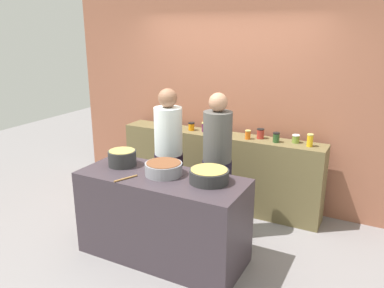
# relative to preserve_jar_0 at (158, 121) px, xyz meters

# --- Properties ---
(ground) EXTENTS (12.00, 12.00, 0.00)m
(ground) POSITION_rel_preserve_jar_0_xyz_m (0.93, -1.11, -1.05)
(ground) COLOR gray
(storefront_wall) EXTENTS (4.80, 0.12, 3.00)m
(storefront_wall) POSITION_rel_preserve_jar_0_xyz_m (0.93, 0.34, 0.45)
(storefront_wall) COLOR #9D5D45
(storefront_wall) RESTS_ON ground
(display_shelf) EXTENTS (2.70, 0.36, 0.98)m
(display_shelf) POSITION_rel_preserve_jar_0_xyz_m (0.93, -0.01, -0.56)
(display_shelf) COLOR brown
(display_shelf) RESTS_ON ground
(prep_table) EXTENTS (1.70, 0.70, 0.90)m
(prep_table) POSITION_rel_preserve_jar_0_xyz_m (0.93, -1.41, -0.60)
(prep_table) COLOR #393037
(prep_table) RESTS_ON ground
(preserve_jar_0) EXTENTS (0.07, 0.07, 0.13)m
(preserve_jar_0) POSITION_rel_preserve_jar_0_xyz_m (0.00, 0.00, 0.00)
(preserve_jar_0) COLOR #395139
(preserve_jar_0) RESTS_ON display_shelf
(preserve_jar_1) EXTENTS (0.08, 0.08, 0.11)m
(preserve_jar_1) POSITION_rel_preserve_jar_0_xyz_m (0.53, -0.02, -0.01)
(preserve_jar_1) COLOR orange
(preserve_jar_1) RESTS_ON display_shelf
(preserve_jar_2) EXTENTS (0.07, 0.07, 0.12)m
(preserve_jar_2) POSITION_rel_preserve_jar_0_xyz_m (0.71, -0.00, -0.00)
(preserve_jar_2) COLOR #5B2147
(preserve_jar_2) RESTS_ON display_shelf
(preserve_jar_3) EXTENTS (0.07, 0.07, 0.11)m
(preserve_jar_3) POSITION_rel_preserve_jar_0_xyz_m (1.34, -0.07, -0.01)
(preserve_jar_3) COLOR orange
(preserve_jar_3) RESTS_ON display_shelf
(preserve_jar_4) EXTENTS (0.09, 0.09, 0.12)m
(preserve_jar_4) POSITION_rel_preserve_jar_0_xyz_m (1.47, 0.03, -0.00)
(preserve_jar_4) COLOR #AA3027
(preserve_jar_4) RESTS_ON display_shelf
(preserve_jar_5) EXTENTS (0.08, 0.08, 0.12)m
(preserve_jar_5) POSITION_rel_preserve_jar_0_xyz_m (1.68, -0.04, -0.00)
(preserve_jar_5) COLOR #2B5026
(preserve_jar_5) RESTS_ON display_shelf
(preserve_jar_6) EXTENTS (0.09, 0.09, 0.10)m
(preserve_jar_6) POSITION_rel_preserve_jar_0_xyz_m (1.90, 0.05, -0.02)
(preserve_jar_6) COLOR olive
(preserve_jar_6) RESTS_ON display_shelf
(preserve_jar_7) EXTENTS (0.07, 0.07, 0.15)m
(preserve_jar_7) POSITION_rel_preserve_jar_0_xyz_m (2.07, -0.03, 0.01)
(preserve_jar_7) COLOR gold
(preserve_jar_7) RESTS_ON display_shelf
(cooking_pot_left) EXTENTS (0.30, 0.30, 0.17)m
(cooking_pot_left) POSITION_rel_preserve_jar_0_xyz_m (0.40, -1.34, -0.07)
(cooking_pot_left) COLOR #2D2D2D
(cooking_pot_left) RESTS_ON prep_table
(cooking_pot_center) EXTENTS (0.37, 0.37, 0.13)m
(cooking_pot_center) POSITION_rel_preserve_jar_0_xyz_m (0.93, -1.37, -0.09)
(cooking_pot_center) COLOR gray
(cooking_pot_center) RESTS_ON prep_table
(cooking_pot_right) EXTENTS (0.38, 0.38, 0.13)m
(cooking_pot_right) POSITION_rel_preserve_jar_0_xyz_m (1.41, -1.33, -0.09)
(cooking_pot_right) COLOR #2D2D2D
(cooking_pot_right) RESTS_ON prep_table
(wooden_spoon) EXTENTS (0.11, 0.24, 0.02)m
(wooden_spoon) POSITION_rel_preserve_jar_0_xyz_m (0.67, -1.64, -0.15)
(wooden_spoon) COLOR #9E703D
(wooden_spoon) RESTS_ON prep_table
(cook_with_tongs) EXTENTS (0.34, 0.34, 1.65)m
(cook_with_tongs) POSITION_rel_preserve_jar_0_xyz_m (0.63, -0.77, -0.29)
(cook_with_tongs) COLOR black
(cook_with_tongs) RESTS_ON ground
(cook_in_cap) EXTENTS (0.33, 0.33, 1.65)m
(cook_in_cap) POSITION_rel_preserve_jar_0_xyz_m (1.23, -0.74, -0.30)
(cook_in_cap) COLOR black
(cook_in_cap) RESTS_ON ground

